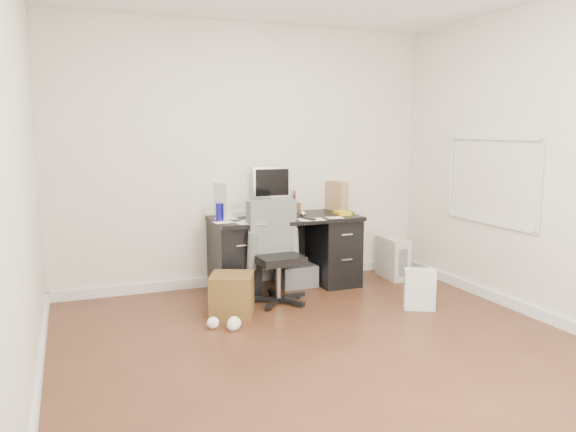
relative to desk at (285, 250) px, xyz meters
name	(u,v)px	position (x,y,z in m)	size (l,w,h in m)	color
ground	(327,349)	(-0.30, -1.65, -0.40)	(4.00, 4.00, 0.00)	#442415
room_shell	(332,125)	(-0.27, -1.62, 1.26)	(4.02, 4.02, 2.71)	beige
desk	(285,250)	(0.00, 0.00, 0.00)	(1.50, 0.70, 0.75)	black
loose_papers	(268,218)	(-0.20, -0.05, 0.35)	(1.10, 0.60, 0.00)	white
lcd_monitor	(272,190)	(-0.07, 0.21, 0.60)	(0.40, 0.23, 0.51)	#ACACB0
keyboard	(278,217)	(-0.11, -0.09, 0.36)	(0.41, 0.14, 0.02)	black
computer_mouse	(303,214)	(0.15, -0.10, 0.38)	(0.07, 0.07, 0.07)	#ACACB0
travel_mug	(220,212)	(-0.69, -0.02, 0.44)	(0.08, 0.08, 0.17)	#191698
white_binder	(222,200)	(-0.59, 0.24, 0.52)	(0.14, 0.30, 0.34)	silver
magazine_file	(337,196)	(0.69, 0.21, 0.51)	(0.14, 0.27, 0.32)	#9B724B
pen_cup	(296,201)	(0.22, 0.26, 0.47)	(0.10, 0.10, 0.23)	brown
yellow_book	(343,213)	(0.62, -0.08, 0.37)	(0.15, 0.20, 0.03)	gold
paper_remote	(311,219)	(0.17, -0.28, 0.36)	(0.25, 0.20, 0.02)	white
office_chair	(278,253)	(-0.25, -0.45, 0.08)	(0.55, 0.55, 0.96)	#585B58
pc_tower	(393,258)	(1.25, -0.07, -0.17)	(0.20, 0.45, 0.45)	#B6B0A4
shopping_bag	(420,289)	(0.89, -1.11, -0.21)	(0.28, 0.20, 0.37)	silver
wicker_basket	(232,294)	(-0.75, -0.63, -0.22)	(0.37, 0.37, 0.37)	#513718
desk_printer	(296,275)	(0.13, 0.03, -0.29)	(0.38, 0.32, 0.23)	#5E5E63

